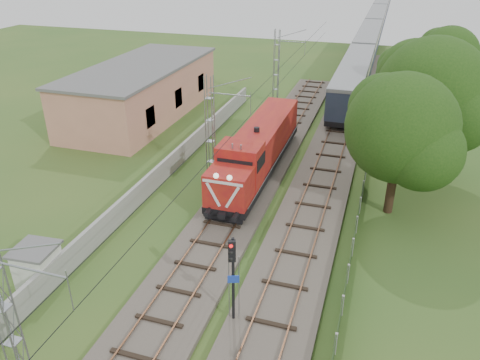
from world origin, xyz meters
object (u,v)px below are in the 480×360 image
(signal_post, at_px, (233,268))
(relay_hut, at_px, (38,265))
(locomotive, at_px, (258,149))
(coach_rake, at_px, (376,19))

(signal_post, height_order, relay_hut, signal_post)
(locomotive, height_order, coach_rake, locomotive)
(coach_rake, height_order, relay_hut, coach_rake)
(locomotive, relative_size, signal_post, 3.40)
(coach_rake, bearing_deg, relay_hut, -98.36)
(signal_post, bearing_deg, relay_hut, -179.17)
(locomotive, xyz_separation_m, coach_rake, (5.00, 68.50, 0.42))
(locomotive, relative_size, relay_hut, 7.24)
(coach_rake, distance_m, signal_post, 84.25)
(locomotive, distance_m, relay_hut, 17.55)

